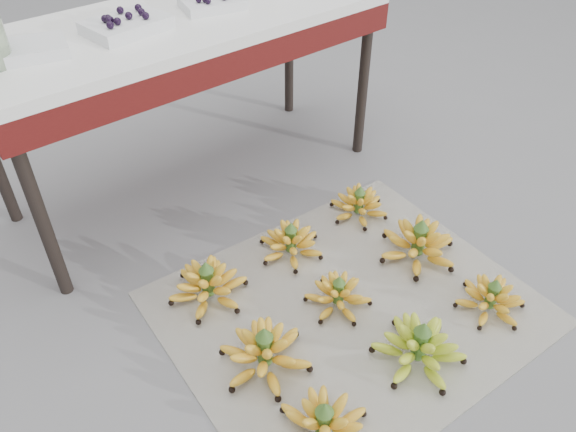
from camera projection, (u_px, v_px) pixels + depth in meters
ground at (367, 300)px, 2.06m from camera, size 60.00×60.00×0.00m
newspaper_mat at (348, 308)px, 2.03m from camera, size 1.32×1.14×0.01m
bunch_front_left at (323, 426)px, 1.60m from camera, size 0.34×0.34×0.17m
bunch_front_center at (419, 347)px, 1.81m from camera, size 0.33×0.33×0.18m
bunch_front_right at (491, 299)px, 1.99m from camera, size 0.26×0.26×0.15m
bunch_mid_left at (265, 353)px, 1.80m from camera, size 0.37×0.37×0.18m
bunch_mid_center at (338, 295)px, 2.01m from camera, size 0.26×0.26×0.14m
bunch_mid_right at (418, 244)px, 2.20m from camera, size 0.38×0.38×0.19m
bunch_back_left at (208, 285)px, 2.03m from camera, size 0.38×0.38×0.18m
bunch_back_center at (291, 243)px, 2.22m from camera, size 0.26×0.26×0.16m
bunch_back_right at (359, 205)px, 2.41m from camera, size 0.32×0.32×0.15m
vendor_table at (183, 38)px, 2.20m from camera, size 1.63×0.65×0.78m
tray_far_left at (28, 50)px, 1.84m from camera, size 0.28×0.23×0.04m
tray_left at (126, 24)px, 2.00m from camera, size 0.30×0.23×0.07m
tray_right at (213, 3)px, 2.18m from camera, size 0.27×0.22×0.06m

